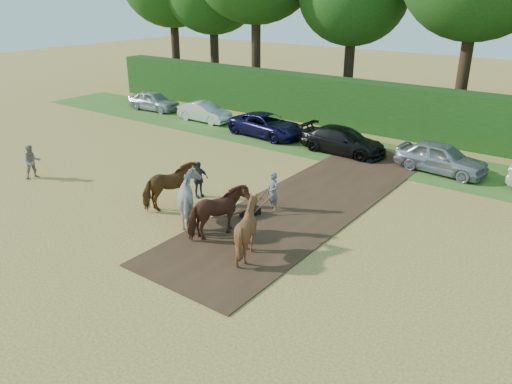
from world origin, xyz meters
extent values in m
plane|color=gold|center=(0.00, 0.00, 0.00)|extent=(120.00, 120.00, 0.00)
cube|color=#472D1C|center=(1.50, 7.00, 0.03)|extent=(4.50, 17.00, 0.05)
cube|color=#38601E|center=(0.00, 14.00, 0.01)|extent=(50.00, 5.00, 0.03)
cube|color=#14380F|center=(0.00, 18.50, 1.50)|extent=(46.00, 1.60, 3.00)
imported|color=#BEB295|center=(-10.35, 1.35, 0.80)|extent=(0.83, 0.93, 1.60)
imported|color=#2A2B38|center=(-2.62, 4.26, 0.79)|extent=(0.66, 1.00, 1.57)
imported|color=brown|center=(-2.66, 2.72, 0.95)|extent=(1.69, 2.45, 1.89)
imported|color=beige|center=(-1.08, 2.32, 0.95)|extent=(2.30, 2.13, 1.89)
imported|color=#5E2D1D|center=(0.50, 1.93, 0.95)|extent=(1.69, 2.45, 1.89)
imported|color=brown|center=(2.08, 1.54, 0.95)|extent=(2.00, 2.12, 1.90)
cube|color=black|center=(0.34, 3.98, 0.16)|extent=(0.56, 0.87, 0.32)
cube|color=brown|center=(0.17, 3.47, 0.32)|extent=(0.49, 1.22, 0.09)
cylinder|color=brown|center=(0.32, 4.52, 0.50)|extent=(0.22, 0.91, 0.67)
cylinder|color=brown|center=(0.69, 4.39, 0.50)|extent=(0.46, 0.84, 0.67)
imported|color=gray|center=(0.69, 5.01, 0.79)|extent=(0.67, 0.54, 1.58)
imported|color=#B4B6BB|center=(-16.35, 14.40, 0.69)|extent=(4.18, 1.94, 1.39)
imported|color=silver|center=(-11.15, 14.14, 0.64)|extent=(3.88, 1.39, 1.28)
imported|color=#151238|center=(-5.77, 13.67, 0.68)|extent=(5.04, 2.66, 1.35)
imported|color=black|center=(-0.57, 13.43, 0.69)|extent=(4.80, 2.08, 1.38)
imported|color=#96999F|center=(4.63, 13.46, 0.74)|extent=(4.47, 2.15, 1.47)
cylinder|color=#382616|center=(-21.00, 21.50, 2.93)|extent=(0.70, 0.70, 5.85)
cylinder|color=#382616|center=(-17.00, 22.00, 2.70)|extent=(0.70, 0.70, 5.40)
cylinder|color=#382616|center=(-12.00, 21.00, 3.26)|extent=(0.70, 0.70, 6.53)
cylinder|color=#382616|center=(-5.00, 22.50, 2.59)|extent=(0.70, 0.70, 5.17)
cylinder|color=#382616|center=(3.00, 21.50, 3.04)|extent=(0.70, 0.70, 6.08)
camera|label=1|loc=(11.03, -10.05, 8.24)|focal=35.00mm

